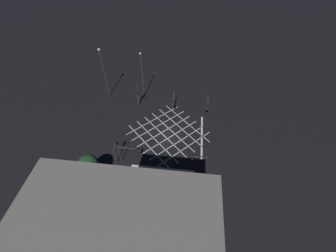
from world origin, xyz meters
The scene contains 13 objects.
ground_plane centered at (0.00, 0.00, 0.00)m, with size 200.00×200.00×0.00m, color black.
road_markings centered at (0.26, -7.17, 0.00)m, with size 14.57×22.05×0.01m.
traffic_light_median_north centered at (0.31, 5.49, 3.08)m, with size 0.36×3.06×4.15m.
traffic_light_nw_cross centered at (-6.63, 6.72, 2.73)m, with size 0.36×0.39×3.81m.
traffic_light_sw_cross centered at (-7.25, -5.91, 2.53)m, with size 0.36×2.02×3.48m.
traffic_light_sw_main centered at (-5.10, -6.70, 2.79)m, with size 2.79×0.36×3.77m.
traffic_light_se_main centered at (5.16, -7.22, 2.88)m, with size 2.13×0.36×3.95m.
traffic_light_ne_cross centered at (6.59, 5.27, 2.68)m, with size 0.36×2.65×3.64m.
traffic_light_nw_main centered at (-6.44, 6.83, 3.13)m, with size 0.39×0.36×4.40m.
street_lamp_east centered at (-6.04, 9.77, 5.96)m, with size 0.40×0.40×9.73m.
street_lamp_west centered at (-13.26, 9.28, 6.93)m, with size 0.49×0.49×10.36m.
street_tree_near centered at (-9.54, -10.36, 4.10)m, with size 2.72×2.72×5.51m.
pedestrian_railing centered at (0.98, -8.71, 0.67)m, with size 6.64×0.79×1.05m.
Camera 1 is at (2.94, -26.02, 29.26)m, focal length 24.00 mm.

